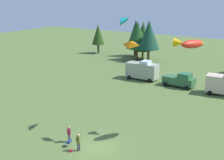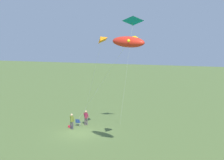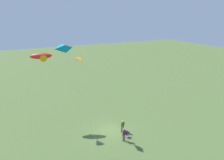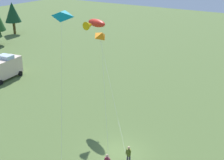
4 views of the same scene
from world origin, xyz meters
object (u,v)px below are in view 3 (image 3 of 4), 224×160
object	(u,v)px
person_kite_flyer	(123,125)
folding_chair	(127,134)
kite_delta_teal	(65,48)
backpack_on_grass	(128,132)
kite_delta_orange	(80,59)
person_spectator	(124,134)
kite_large_fish	(41,56)

from	to	relation	value
person_kite_flyer	folding_chair	size ratio (longest dim) A/B	2.12
folding_chair	kite_delta_teal	distance (m)	13.25
backpack_on_grass	kite_delta_teal	world-z (taller)	kite_delta_teal
person_kite_flyer	backpack_on_grass	world-z (taller)	person_kite_flyer
kite_delta_orange	person_kite_flyer	bearing A→B (deg)	-123.01
person_spectator	kite_large_fish	bearing A→B (deg)	-152.51
kite_delta_teal	kite_delta_orange	xyz separation A→B (m)	(2.48, -2.46, -1.85)
folding_chair	kite_large_fish	bearing A→B (deg)	-143.90
kite_delta_teal	person_spectator	bearing A→B (deg)	-110.96
person_spectator	kite_delta_orange	distance (m)	10.69
kite_large_fish	kite_delta_orange	distance (m)	5.88
person_spectator	kite_delta_teal	xyz separation A→B (m)	(2.31, 6.03, 10.72)
person_spectator	kite_delta_orange	bearing A→B (deg)	-155.10
person_spectator	kite_delta_orange	size ratio (longest dim) A/B	0.17
person_spectator	kite_large_fish	world-z (taller)	kite_large_fish
person_kite_flyer	backpack_on_grass	bearing A→B (deg)	54.94
kite_delta_teal	backpack_on_grass	bearing A→B (deg)	-97.00
folding_chair	kite_delta_orange	size ratio (longest dim) A/B	0.08
kite_large_fish	kite_delta_teal	size ratio (longest dim) A/B	0.83
folding_chair	kite_delta_teal	xyz separation A→B (m)	(1.72, 6.78, 11.26)
person_kite_flyer	kite_delta_teal	world-z (taller)	kite_delta_teal
person_kite_flyer	person_spectator	xyz separation A→B (m)	(-1.90, 0.89, 0.00)
person_spectator	backpack_on_grass	size ratio (longest dim) A/B	5.44
folding_chair	person_kite_flyer	bearing A→B (deg)	166.02
kite_delta_orange	folding_chair	bearing A→B (deg)	-134.20
kite_delta_orange	kite_large_fish	bearing A→B (deg)	41.86
folding_chair	kite_delta_teal	bearing A→B (deg)	-111.96
person_spectator	kite_large_fish	size ratio (longest dim) A/B	0.17
backpack_on_grass	person_spectator	bearing A→B (deg)	133.65
person_kite_flyer	person_spectator	distance (m)	2.10
person_kite_flyer	kite_delta_orange	size ratio (longest dim) A/B	0.17
person_kite_flyer	folding_chair	distance (m)	1.41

